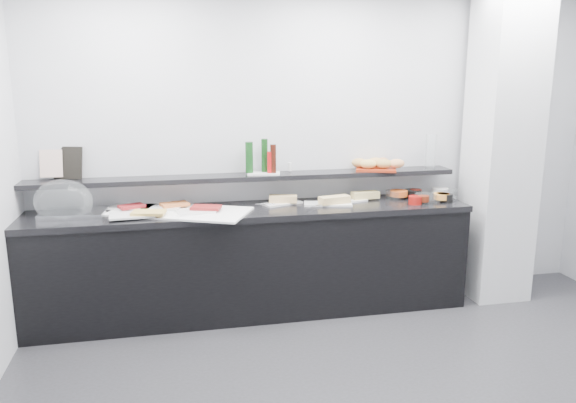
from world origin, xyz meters
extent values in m
cube|color=silver|center=(0.00, 2.00, 1.35)|extent=(5.00, 0.02, 2.70)
cube|color=silver|center=(1.50, 1.65, 1.35)|extent=(0.50, 0.50, 2.70)
cube|color=black|center=(-0.70, 1.70, 0.42)|extent=(3.60, 0.60, 0.85)
cube|color=black|center=(-0.70, 1.70, 0.88)|extent=(3.62, 0.62, 0.05)
cube|color=black|center=(-0.70, 1.88, 1.13)|extent=(3.60, 0.25, 0.04)
cube|color=#ADB0B4|center=(-2.08, 1.74, 0.92)|extent=(0.50, 0.36, 0.04)
ellipsoid|color=white|center=(-2.15, 1.70, 1.03)|extent=(0.49, 0.37, 0.34)
cube|color=white|center=(-1.28, 1.67, 0.91)|extent=(1.19, 0.91, 0.01)
cube|color=white|center=(-1.66, 1.86, 0.92)|extent=(0.39, 0.32, 0.01)
cube|color=maroon|center=(-1.65, 1.80, 0.94)|extent=(0.23, 0.19, 0.02)
cube|color=silver|center=(-1.42, 1.79, 0.92)|extent=(0.34, 0.27, 0.01)
cube|color=orange|center=(-1.32, 1.80, 0.94)|extent=(0.25, 0.19, 0.02)
cube|color=white|center=(-1.64, 1.57, 0.92)|extent=(0.35, 0.25, 0.01)
cube|color=#D8B054|center=(-1.52, 1.55, 0.94)|extent=(0.27, 0.20, 0.02)
cube|color=white|center=(-1.16, 1.59, 0.92)|extent=(0.31, 0.24, 0.01)
cube|color=maroon|center=(-1.08, 1.63, 0.94)|extent=(0.26, 0.21, 0.02)
cube|color=silver|center=(-0.43, 1.80, 0.91)|extent=(0.36, 0.25, 0.01)
cube|color=#E1B776|center=(-0.42, 1.80, 0.94)|extent=(0.25, 0.14, 0.06)
cylinder|color=silver|center=(-0.58, 1.75, 0.92)|extent=(0.16, 0.03, 0.01)
cube|color=white|center=(-0.05, 1.69, 0.91)|extent=(0.43, 0.26, 0.01)
cube|color=#DCBA73|center=(0.00, 1.68, 0.94)|extent=(0.28, 0.15, 0.06)
cylinder|color=silver|center=(-0.19, 1.60, 0.92)|extent=(0.14, 0.10, 0.01)
cube|color=white|center=(0.13, 1.77, 0.91)|extent=(0.38, 0.24, 0.01)
cube|color=#D6BE70|center=(0.31, 1.81, 0.94)|extent=(0.25, 0.12, 0.06)
cylinder|color=silver|center=(0.08, 1.74, 0.92)|extent=(0.13, 0.10, 0.01)
cylinder|color=silver|center=(0.59, 1.81, 0.94)|extent=(0.19, 0.19, 0.07)
cylinder|color=#CF541C|center=(0.62, 1.80, 0.95)|extent=(0.16, 0.16, 0.05)
cylinder|color=black|center=(0.76, 1.81, 0.94)|extent=(0.15, 0.15, 0.07)
cylinder|color=#58140C|center=(0.80, 1.83, 0.95)|extent=(0.11, 0.11, 0.05)
cylinder|color=silver|center=(1.06, 1.78, 0.94)|extent=(0.24, 0.24, 0.07)
cylinder|color=white|center=(1.04, 1.84, 0.95)|extent=(0.19, 0.19, 0.05)
cylinder|color=maroon|center=(0.67, 1.56, 0.94)|extent=(0.12, 0.12, 0.07)
cylinder|color=#5B1D0D|center=(0.74, 1.55, 0.95)|extent=(0.10, 0.10, 0.05)
cylinder|color=white|center=(0.80, 1.62, 0.94)|extent=(0.22, 0.22, 0.07)
cylinder|color=#FB9E3D|center=(0.93, 1.61, 0.95)|extent=(0.18, 0.18, 0.05)
cylinder|color=black|center=(0.97, 1.59, 0.94)|extent=(0.13, 0.13, 0.07)
cylinder|color=orange|center=(0.95, 1.61, 0.95)|extent=(0.14, 0.14, 0.05)
cube|color=black|center=(-2.14, 1.97, 1.28)|extent=(0.24, 0.13, 0.26)
cube|color=#DAA99D|center=(-2.26, 1.97, 1.28)|extent=(0.18, 0.06, 0.22)
cube|color=white|center=(-0.57, 1.88, 1.16)|extent=(0.30, 0.22, 0.01)
cylinder|color=#113E15|center=(-0.69, 1.90, 1.29)|extent=(0.08, 0.08, 0.26)
cylinder|color=#331009|center=(-0.49, 1.85, 1.28)|extent=(0.06, 0.06, 0.24)
cylinder|color=#0F3811|center=(-0.55, 1.92, 1.30)|extent=(0.07, 0.07, 0.28)
cylinder|color=red|center=(-0.52, 1.85, 1.25)|extent=(0.06, 0.06, 0.18)
cylinder|color=white|center=(-0.51, 1.89, 1.20)|extent=(0.04, 0.04, 0.07)
cylinder|color=white|center=(-0.33, 1.92, 1.20)|extent=(0.04, 0.04, 0.07)
cube|color=maroon|center=(0.42, 1.86, 1.16)|extent=(0.40, 0.34, 0.02)
ellipsoid|color=#BC8B48|center=(0.29, 1.92, 1.21)|extent=(0.16, 0.13, 0.08)
ellipsoid|color=tan|center=(0.45, 1.94, 1.21)|extent=(0.16, 0.11, 0.08)
ellipsoid|color=#B87446|center=(0.51, 1.93, 1.21)|extent=(0.14, 0.11, 0.08)
ellipsoid|color=#AA8441|center=(0.48, 1.82, 1.21)|extent=(0.17, 0.13, 0.08)
ellipsoid|color=#D78952|center=(0.60, 1.81, 1.21)|extent=(0.17, 0.13, 0.08)
ellipsoid|color=gold|center=(0.35, 1.84, 1.21)|extent=(0.16, 0.13, 0.08)
cylinder|color=white|center=(0.94, 1.87, 1.30)|extent=(0.10, 0.10, 0.30)
camera|label=1|loc=(-1.34, -2.73, 1.96)|focal=35.00mm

